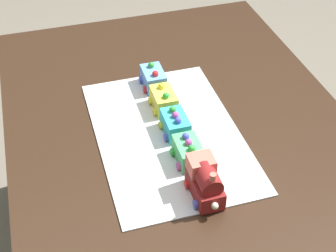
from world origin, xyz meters
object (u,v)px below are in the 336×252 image
object	(u,v)px
dining_table	(182,155)
cake_car_tanker_mint_green	(188,151)
cake_locomotive	(205,181)
cake_car_flatbed_lemon	(164,100)
cake_car_caboose_turquoise	(175,124)
cake_car_gondola_sky_blue	(153,78)

from	to	relation	value
dining_table	cake_car_tanker_mint_green	world-z (taller)	cake_car_tanker_mint_green
dining_table	cake_car_tanker_mint_green	size ratio (longest dim) A/B	14.00
cake_locomotive	cake_car_tanker_mint_green	xyz separation A→B (m)	(0.13, 0.00, -0.02)
dining_table	cake_car_flatbed_lemon	distance (m)	0.18
dining_table	cake_car_flatbed_lemon	bearing A→B (deg)	13.67
cake_car_caboose_turquoise	cake_car_flatbed_lemon	bearing A→B (deg)	-0.00
cake_car_caboose_turquoise	cake_car_gondola_sky_blue	world-z (taller)	same
cake_locomotive	cake_car_caboose_turquoise	distance (m)	0.25
cake_locomotive	cake_car_flatbed_lemon	xyz separation A→B (m)	(0.36, 0.00, -0.02)
cake_car_flatbed_lemon	cake_car_gondola_sky_blue	world-z (taller)	same
cake_car_tanker_mint_green	cake_car_flatbed_lemon	bearing A→B (deg)	-0.00
cake_car_tanker_mint_green	cake_car_gondola_sky_blue	distance (m)	0.35
dining_table	cake_car_caboose_turquoise	distance (m)	0.14
cake_locomotive	cake_car_caboose_turquoise	world-z (taller)	cake_locomotive
cake_car_tanker_mint_green	cake_car_gondola_sky_blue	xyz separation A→B (m)	(0.35, -0.00, -0.00)
cake_car_tanker_mint_green	cake_car_caboose_turquoise	xyz separation A→B (m)	(0.12, 0.00, 0.00)
cake_car_tanker_mint_green	cake_car_gondola_sky_blue	bearing A→B (deg)	-0.00
cake_car_caboose_turquoise	cake_car_flatbed_lemon	xyz separation A→B (m)	(0.12, -0.00, -0.00)
cake_car_gondola_sky_blue	cake_locomotive	bearing A→B (deg)	-180.00
cake_car_caboose_turquoise	cake_car_flatbed_lemon	distance (m)	0.12
cake_car_tanker_mint_green	cake_car_gondola_sky_blue	size ratio (longest dim) A/B	1.00
cake_locomotive	cake_car_tanker_mint_green	world-z (taller)	cake_locomotive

